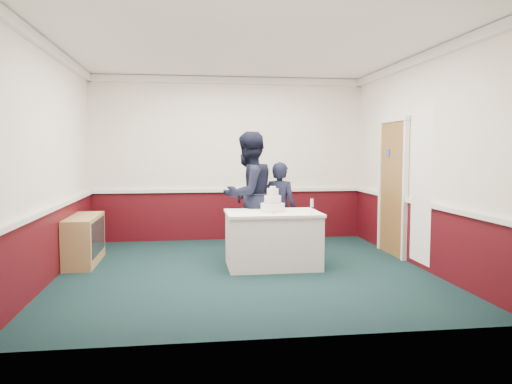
{
  "coord_description": "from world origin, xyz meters",
  "views": [
    {
      "loc": [
        -0.77,
        -6.71,
        1.65
      ],
      "look_at": [
        0.14,
        -0.1,
        1.1
      ],
      "focal_mm": 35.0,
      "sensor_mm": 36.0,
      "label": 1
    }
  ],
  "objects": [
    {
      "name": "person_woman",
      "position": [
        0.66,
        0.91,
        0.74
      ],
      "size": [
        0.65,
        0.58,
        1.48
      ],
      "primitive_type": "imported",
      "rotation": [
        0.0,
        0.0,
        2.62
      ],
      "color": "black",
      "rests_on": "ground"
    },
    {
      "name": "wedding_cake",
      "position": [
        0.43,
        0.21,
        0.9
      ],
      "size": [
        0.35,
        0.35,
        0.36
      ],
      "color": "white",
      "rests_on": "cake_table"
    },
    {
      "name": "cake_table",
      "position": [
        0.43,
        0.21,
        0.4
      ],
      "size": [
        1.32,
        0.92,
        0.79
      ],
      "color": "white",
      "rests_on": "ground"
    },
    {
      "name": "champagne_flute",
      "position": [
        0.93,
        -0.07,
        0.93
      ],
      "size": [
        0.05,
        0.05,
        0.21
      ],
      "color": "silver",
      "rests_on": "cake_table"
    },
    {
      "name": "ground",
      "position": [
        0.0,
        0.0,
        0.0
      ],
      "size": [
        5.0,
        5.0,
        0.0
      ],
      "primitive_type": "plane",
      "color": "#112B2A",
      "rests_on": "ground"
    },
    {
      "name": "sideboard",
      "position": [
        -2.28,
        0.78,
        0.35
      ],
      "size": [
        0.41,
        1.2,
        0.7
      ],
      "color": "tan",
      "rests_on": "ground"
    },
    {
      "name": "cake_knife",
      "position": [
        0.4,
        0.01,
        0.79
      ],
      "size": [
        0.02,
        0.22,
        0.0
      ],
      "primitive_type": "cube",
      "rotation": [
        0.0,
        0.0,
        0.02
      ],
      "color": "silver",
      "rests_on": "cake_table"
    },
    {
      "name": "room_shell",
      "position": [
        0.08,
        0.61,
        1.97
      ],
      "size": [
        5.0,
        5.0,
        3.0
      ],
      "color": "white",
      "rests_on": "ground"
    },
    {
      "name": "person_man",
      "position": [
        0.16,
        0.85,
        0.97
      ],
      "size": [
        1.2,
        1.16,
        1.94
      ],
      "primitive_type": "imported",
      "rotation": [
        0.0,
        0.0,
        3.8
      ],
      "color": "black",
      "rests_on": "ground"
    }
  ]
}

